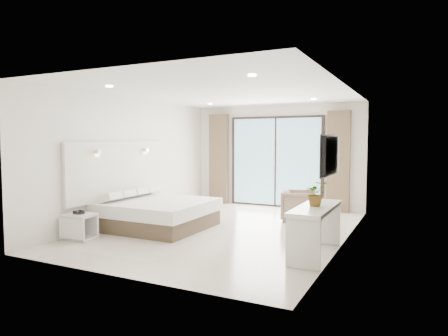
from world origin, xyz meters
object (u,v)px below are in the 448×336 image
at_px(console_desk, 316,219).
at_px(armchair, 299,204).
at_px(bed, 157,213).
at_px(nightstand, 80,227).

relative_size(console_desk, armchair, 2.16).
height_order(bed, nightstand, bed).
relative_size(nightstand, armchair, 0.72).
height_order(console_desk, armchair, console_desk).
bearing_deg(armchair, bed, 114.35).
xyz_separation_m(nightstand, armchair, (3.06, 3.34, 0.14)).
height_order(bed, armchair, armchair).
height_order(bed, console_desk, console_desk).
distance_m(bed, armchair, 3.08).
relative_size(bed, nightstand, 3.73).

